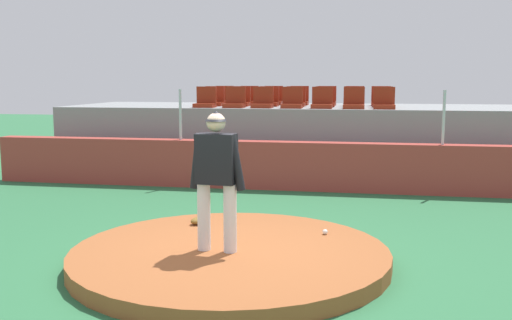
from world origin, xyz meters
name	(u,v)px	position (x,y,z in m)	size (l,w,h in m)	color
ground_plane	(230,264)	(0.00, 0.00, 0.00)	(60.00, 60.00, 0.00)	#2A673D
pitchers_mound	(230,256)	(0.00, 0.00, 0.10)	(4.09, 4.09, 0.20)	#97522B
pitcher	(216,170)	(-0.14, -0.12, 1.23)	(0.74, 0.30, 1.78)	silver
baseball	(325,232)	(1.16, 0.91, 0.24)	(0.07, 0.07, 0.07)	white
fielding_glove	(199,221)	(-0.74, 1.17, 0.26)	(0.30, 0.20, 0.11)	brown
brick_barrier	(285,165)	(0.00, 5.28, 0.52)	(13.31, 0.40, 1.04)	#A03A31
fence_post_left	(180,115)	(-2.33, 5.28, 1.60)	(0.06, 0.06, 1.11)	silver
fence_post_right	(444,117)	(3.26, 5.28, 1.60)	(0.06, 0.06, 1.11)	silver
bleacher_platform	(298,139)	(0.00, 7.84, 0.85)	(11.63, 3.64, 1.70)	gray
stadium_chair_0	(205,101)	(-2.10, 6.53, 1.85)	(0.48, 0.44, 0.50)	maroon
stadium_chair_1	(235,101)	(-1.38, 6.54, 1.85)	(0.48, 0.44, 0.50)	maroon
stadium_chair_2	(263,101)	(-0.71, 6.57, 1.85)	(0.48, 0.44, 0.50)	maroon
stadium_chair_3	(292,101)	(0.00, 6.56, 1.85)	(0.48, 0.44, 0.50)	maroon
stadium_chair_4	(322,102)	(0.70, 6.56, 1.85)	(0.48, 0.44, 0.50)	maroon
stadium_chair_5	(354,102)	(1.43, 6.53, 1.85)	(0.48, 0.44, 0.50)	maroon
stadium_chair_6	(384,102)	(2.11, 6.55, 1.85)	(0.48, 0.44, 0.50)	maroon
stadium_chair_7	(214,100)	(-2.11, 7.43, 1.85)	(0.48, 0.44, 0.50)	maroon
stadium_chair_8	(240,100)	(-1.43, 7.43, 1.85)	(0.48, 0.44, 0.50)	maroon
stadium_chair_9	(269,100)	(-0.70, 7.47, 1.85)	(0.48, 0.44, 0.50)	maroon
stadium_chair_10	(296,100)	(-0.03, 7.48, 1.85)	(0.48, 0.44, 0.50)	maroon
stadium_chair_11	(325,100)	(0.71, 7.42, 1.85)	(0.48, 0.44, 0.50)	maroon
stadium_chair_12	(354,101)	(1.41, 7.46, 1.85)	(0.48, 0.44, 0.50)	maroon
stadium_chair_13	(382,101)	(2.10, 7.48, 1.85)	(0.48, 0.44, 0.50)	maroon
stadium_chair_14	(224,99)	(-2.08, 8.37, 1.85)	(0.48, 0.44, 0.50)	maroon
stadium_chair_15	(249,99)	(-1.38, 8.34, 1.85)	(0.48, 0.44, 0.50)	maroon
stadium_chair_16	(273,99)	(-0.72, 8.37, 1.85)	(0.48, 0.44, 0.50)	maroon
stadium_chair_17	(299,99)	(-0.03, 8.34, 1.85)	(0.48, 0.44, 0.50)	maroon
stadium_chair_18	(327,99)	(0.70, 8.36, 1.85)	(0.48, 0.44, 0.50)	maroon
stadium_chair_19	(355,99)	(1.42, 8.34, 1.85)	(0.48, 0.44, 0.50)	maroon
stadium_chair_20	(381,100)	(2.09, 8.34, 1.85)	(0.48, 0.44, 0.50)	maroon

